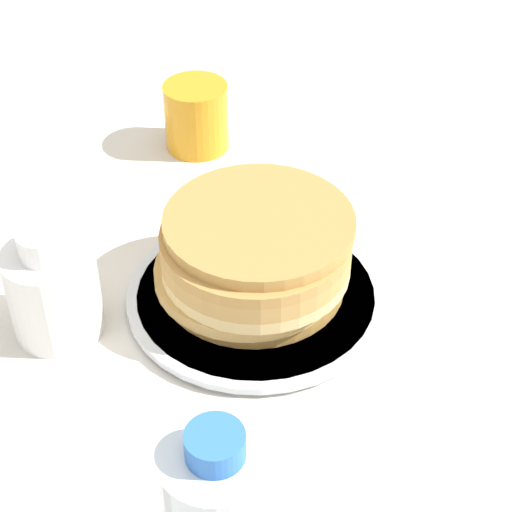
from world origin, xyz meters
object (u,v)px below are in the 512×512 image
object	(u,v)px
plate	(256,292)
pancake_stack	(252,256)
cream_jug	(53,288)
juice_glass	(196,116)

from	to	relation	value
plate	pancake_stack	world-z (taller)	pancake_stack
pancake_stack	cream_jug	bearing A→B (deg)	-57.45
juice_glass	cream_jug	xyz separation A→B (m)	(0.34, 0.00, 0.01)
juice_glass	cream_jug	size ratio (longest dim) A/B	0.71
cream_jug	plate	bearing A→B (deg)	122.45
plate	cream_jug	xyz separation A→B (m)	(0.10, -0.16, 0.04)
plate	cream_jug	bearing A→B (deg)	-57.55
juice_glass	cream_jug	bearing A→B (deg)	0.21
cream_jug	juice_glass	bearing A→B (deg)	-179.79
pancake_stack	cream_jug	xyz separation A→B (m)	(0.10, -0.16, -0.00)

